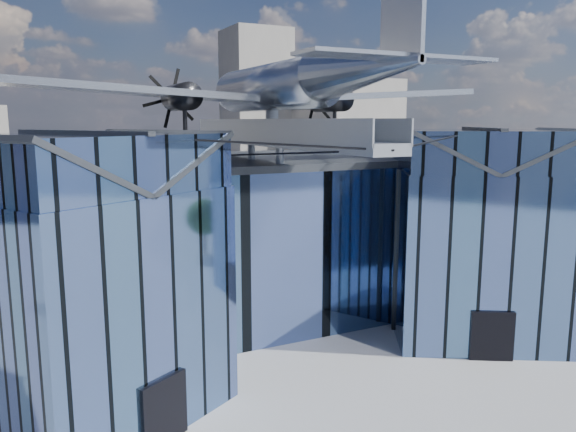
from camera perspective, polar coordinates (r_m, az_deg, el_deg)
name	(u,v)px	position (r m, az deg, el deg)	size (l,w,h in m)	color
ground_plane	(305,358)	(30.20, 1.73, -14.18)	(120.00, 120.00, 0.00)	gray
museum	(260,234)	(33.54, -2.88, -1.81)	(32.88, 24.50, 17.60)	#4C699B
bg_towers	(133,138)	(76.28, -15.43, 7.68)	(77.00, 24.50, 26.00)	gray
tree_side_e	(559,221)	(55.95, 25.85, -0.45)	(3.91, 3.91, 4.90)	black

